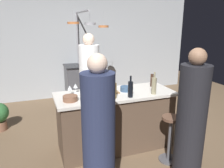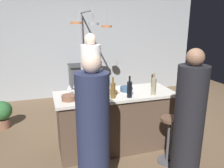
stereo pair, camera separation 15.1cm
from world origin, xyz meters
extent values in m
plane|color=brown|center=(0.00, 0.00, 0.00)|extent=(9.00, 9.00, 0.00)
cube|color=#9EA3A8|center=(0.00, 2.85, 1.30)|extent=(6.40, 0.16, 2.60)
cube|color=brown|center=(0.00, 0.00, 0.43)|extent=(1.72, 0.66, 0.86)
cube|color=beige|center=(0.00, 0.00, 0.88)|extent=(1.80, 0.72, 0.04)
cube|color=#47474C|center=(0.00, 2.45, 0.43)|extent=(0.76, 0.60, 0.86)
cube|color=black|center=(0.00, 2.45, 0.88)|extent=(0.80, 0.64, 0.03)
cylinder|color=white|center=(-0.17, 0.88, 0.77)|extent=(0.37, 0.37, 1.54)
sphere|color=beige|center=(-0.17, 0.88, 1.64)|extent=(0.21, 0.21, 0.21)
cylinder|color=#4C4C51|center=(0.59, -0.62, 0.01)|extent=(0.28, 0.28, 0.02)
cylinder|color=#4C4C51|center=(0.59, -0.62, 0.33)|extent=(0.06, 0.06, 0.62)
cylinder|color=brown|center=(0.59, -0.62, 0.66)|extent=(0.26, 0.26, 0.04)
cylinder|color=black|center=(0.59, -1.00, 0.73)|extent=(0.35, 0.35, 1.47)
sphere|color=#8C664C|center=(0.59, -1.00, 1.56)|extent=(0.20, 0.20, 0.20)
cylinder|color=#4C4C51|center=(-0.50, -0.62, 0.33)|extent=(0.06, 0.06, 0.62)
cylinder|color=brown|center=(-0.50, -0.62, 0.66)|extent=(0.26, 0.26, 0.04)
cylinder|color=#262D4C|center=(-0.56, -0.96, 0.73)|extent=(0.35, 0.35, 1.46)
sphere|color=beige|center=(-0.56, -0.96, 1.55)|extent=(0.20, 0.20, 0.20)
cylinder|color=gray|center=(0.00, 2.70, 1.07)|extent=(0.04, 0.04, 2.15)
cylinder|color=gray|center=(0.00, 2.07, 2.15)|extent=(0.04, 1.25, 0.04)
cylinder|color=#B26638|center=(-0.30, 1.55, 1.91)|extent=(0.24, 0.24, 0.04)
cylinder|color=gray|center=(-0.30, 1.60, 2.03)|extent=(0.01, 0.01, 0.24)
cylinder|color=gray|center=(0.05, 1.58, 1.89)|extent=(0.22, 0.22, 0.04)
cylinder|color=gray|center=(0.05, 1.60, 2.02)|extent=(0.01, 0.01, 0.26)
cylinder|color=#B26638|center=(0.35, 1.64, 1.84)|extent=(0.22, 0.22, 0.04)
cylinder|color=gray|center=(0.35, 1.60, 1.99)|extent=(0.01, 0.01, 0.31)
cylinder|color=brown|center=(-1.80, 1.25, 0.08)|extent=(0.24, 0.24, 0.16)
cube|color=#997047|center=(-0.11, 0.05, 0.91)|extent=(0.32, 0.22, 0.02)
cylinder|color=#382319|center=(0.69, 0.12, 1.01)|extent=(0.05, 0.05, 0.21)
cylinder|color=gray|center=(0.52, -0.24, 1.02)|extent=(0.07, 0.07, 0.25)
cylinder|color=gray|center=(0.52, -0.24, 1.19)|extent=(0.03, 0.03, 0.08)
cylinder|color=black|center=(0.13, -0.25, 1.01)|extent=(0.07, 0.07, 0.22)
cylinder|color=black|center=(0.13, -0.25, 1.17)|extent=(0.03, 0.03, 0.08)
cylinder|color=brown|center=(-0.10, -0.21, 1.01)|extent=(0.07, 0.07, 0.22)
cylinder|color=brown|center=(-0.10, -0.21, 1.16)|extent=(0.03, 0.03, 0.08)
cylinder|color=silver|center=(0.20, -0.16, 0.90)|extent=(0.06, 0.06, 0.01)
cylinder|color=silver|center=(0.20, -0.16, 0.94)|extent=(0.01, 0.01, 0.07)
cone|color=silver|center=(0.20, -0.16, 1.01)|extent=(0.07, 0.07, 0.06)
cylinder|color=silver|center=(-0.56, 0.21, 0.90)|extent=(0.06, 0.06, 0.01)
cylinder|color=silver|center=(-0.56, 0.21, 0.94)|extent=(0.01, 0.01, 0.07)
cone|color=silver|center=(-0.56, 0.21, 1.01)|extent=(0.07, 0.07, 0.06)
cylinder|color=silver|center=(-0.66, 0.13, 0.90)|extent=(0.06, 0.06, 0.01)
cylinder|color=silver|center=(-0.66, 0.13, 0.94)|extent=(0.01, 0.01, 0.07)
cone|color=silver|center=(-0.66, 0.13, 1.01)|extent=(0.07, 0.07, 0.06)
cylinder|color=#334C6B|center=(0.19, 0.04, 0.94)|extent=(0.17, 0.17, 0.07)
cylinder|color=brown|center=(-0.70, -0.12, 0.94)|extent=(0.20, 0.20, 0.07)
camera|label=1|loc=(-1.14, -2.97, 1.93)|focal=35.62mm
camera|label=2|loc=(-1.00, -3.02, 1.93)|focal=35.62mm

